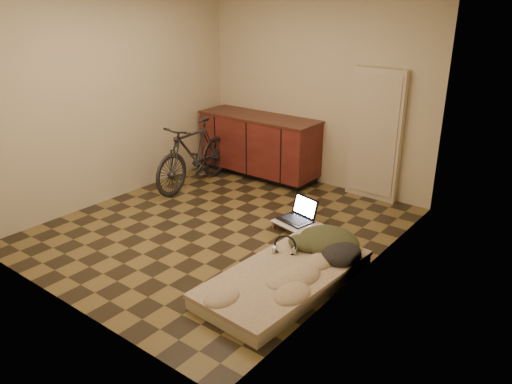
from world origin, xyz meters
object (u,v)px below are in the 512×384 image
Objects in this scene: laptop at (298,216)px; bicycle at (194,151)px; futon at (285,278)px; lap_desk at (301,225)px.

bicycle is at bearing -174.99° from laptop.
bicycle is at bearing 154.64° from futon.
bicycle is 2.38× the size of lap_desk.
laptop is at bearing 121.18° from futon.
lap_desk is at bearing -29.63° from laptop.
bicycle reaches higher than futon.
lap_desk is 0.14m from laptop.
bicycle is 2.89m from futon.
futon is 1.27m from laptop.
bicycle is 3.69× the size of laptop.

